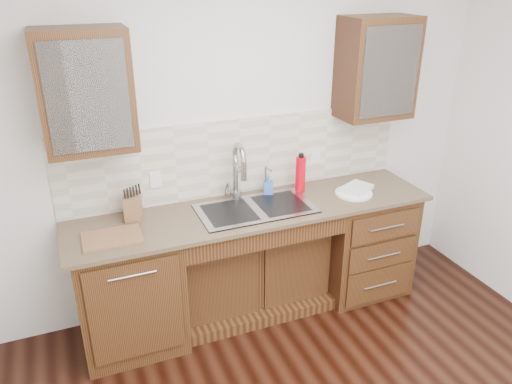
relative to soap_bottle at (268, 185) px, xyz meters
name	(u,v)px	position (x,y,z in m)	size (l,w,h in m)	color
wall_back	(236,136)	(-0.19, 0.19, 0.36)	(4.00, 0.10, 2.70)	silver
base_cabinet_left	(129,289)	(-1.14, -0.17, -0.55)	(0.70, 0.62, 0.88)	#593014
base_cabinet_center	(250,266)	(-0.19, -0.08, -0.64)	(1.20, 0.44, 0.70)	#593014
base_cabinet_right	(359,239)	(0.76, -0.17, -0.55)	(0.70, 0.62, 0.88)	#593014
countertop	(255,210)	(-0.19, -0.19, -0.09)	(2.70, 0.65, 0.03)	#84705B
backsplash	(239,156)	(-0.19, 0.13, 0.22)	(2.70, 0.02, 0.59)	beige
sink	(255,219)	(-0.19, -0.20, -0.16)	(0.84, 0.46, 0.19)	#9E9EA5
faucet	(235,174)	(-0.26, 0.03, 0.12)	(0.04, 0.04, 0.40)	#999993
filter_tap	(266,179)	(-0.01, 0.04, 0.04)	(0.02, 0.02, 0.24)	#999993
upper_cabinet_left	(85,91)	(-1.24, -0.03, 0.84)	(0.55, 0.34, 0.75)	#593014
upper_cabinet_right	(376,68)	(0.86, -0.03, 0.84)	(0.55, 0.34, 0.75)	#593014
outlet_left	(155,180)	(-0.84, 0.11, 0.13)	(0.08, 0.01, 0.12)	white
outlet_right	(315,157)	(0.46, 0.11, 0.13)	(0.08, 0.01, 0.12)	white
soap_bottle	(268,185)	(0.00, 0.00, 0.00)	(0.07, 0.07, 0.16)	#3B6ABC
water_bottle	(300,175)	(0.25, -0.04, 0.07)	(0.08, 0.08, 0.29)	red
plate	(354,193)	(0.62, -0.25, -0.07)	(0.29, 0.29, 0.02)	white
dish_towel	(357,188)	(0.66, -0.22, -0.04)	(0.24, 0.17, 0.04)	silver
knife_block	(133,207)	(-1.03, -0.03, 0.01)	(0.10, 0.17, 0.18)	brown
cutting_board	(112,238)	(-1.21, -0.27, -0.07)	(0.38, 0.26, 0.02)	#956344
cup_left_a	(69,102)	(-1.34, -0.03, 0.78)	(0.11, 0.11, 0.09)	silver
cup_left_b	(101,99)	(-1.15, -0.03, 0.78)	(0.09, 0.09, 0.09)	silver
cup_right_a	(362,75)	(0.74, -0.03, 0.79)	(0.14, 0.14, 0.11)	silver
cup_right_b	(385,75)	(0.94, -0.03, 0.78)	(0.09, 0.09, 0.09)	white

